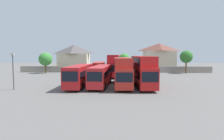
% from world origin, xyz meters
% --- Properties ---
extents(ground, '(140.00, 140.00, 0.00)m').
position_xyz_m(ground, '(0.00, 18.00, 0.00)').
color(ground, '#605E5B').
extents(depot_boundary_wall, '(56.00, 0.50, 1.80)m').
position_xyz_m(depot_boundary_wall, '(0.00, 24.19, 0.90)').
color(depot_boundary_wall, gray).
rests_on(depot_boundary_wall, ground).
extents(bus_1, '(2.77, 11.80, 3.43)m').
position_xyz_m(bus_1, '(-5.23, -0.35, 1.96)').
color(bus_1, '#B4181B').
rests_on(bus_1, ground).
extents(bus_2, '(3.19, 11.43, 3.33)m').
position_xyz_m(bus_2, '(-1.71, -0.14, 1.91)').
color(bus_2, red).
rests_on(bus_2, ground).
extents(bus_3, '(2.89, 12.06, 4.69)m').
position_xyz_m(bus_3, '(1.83, -0.04, 2.65)').
color(bus_3, '#B2251C').
rests_on(bus_3, ground).
extents(bus_4, '(3.01, 12.14, 4.95)m').
position_xyz_m(bus_4, '(5.14, -0.13, 2.79)').
color(bus_4, red).
rests_on(bus_4, ground).
extents(bus_5, '(3.02, 10.37, 3.40)m').
position_xyz_m(bus_5, '(-3.40, 14.03, 1.94)').
color(bus_5, red).
rests_on(bus_5, ground).
extents(bus_6, '(3.03, 11.46, 5.13)m').
position_xyz_m(bus_6, '(0.18, 13.98, 2.89)').
color(bus_6, red).
rests_on(bus_6, ground).
extents(bus_7, '(3.31, 11.70, 3.53)m').
position_xyz_m(bus_7, '(3.05, 13.81, 2.01)').
color(bus_7, '#AE1F1F').
rests_on(bus_7, ground).
extents(house_terrace_left, '(10.22, 7.29, 8.48)m').
position_xyz_m(house_terrace_left, '(-13.92, 32.72, 4.33)').
color(house_terrace_left, beige).
rests_on(house_terrace_left, ground).
extents(house_terrace_centre, '(10.22, 8.08, 8.96)m').
position_xyz_m(house_terrace_centre, '(14.57, 32.96, 4.57)').
color(house_terrace_centre, beige).
rests_on(house_terrace_centre, ground).
extents(tree_left_of_lot, '(3.69, 3.69, 5.79)m').
position_xyz_m(tree_left_of_lot, '(-19.27, 21.19, 3.91)').
color(tree_left_of_lot, brown).
rests_on(tree_left_of_lot, ground).
extents(tree_behind_wall, '(3.45, 3.45, 6.34)m').
position_xyz_m(tree_behind_wall, '(19.90, 22.19, 4.58)').
color(tree_behind_wall, brown).
rests_on(tree_behind_wall, ground).
extents(tree_right_of_lot, '(3.31, 3.31, 5.59)m').
position_xyz_m(tree_right_of_lot, '(2.89, 26.69, 3.91)').
color(tree_right_of_lot, brown).
rests_on(tree_right_of_lot, ground).
extents(lamp_post_lot_edge, '(0.50, 0.24, 5.40)m').
position_xyz_m(lamp_post_lot_edge, '(-14.34, -4.00, 3.13)').
color(lamp_post_lot_edge, '#4C4C51').
rests_on(lamp_post_lot_edge, ground).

